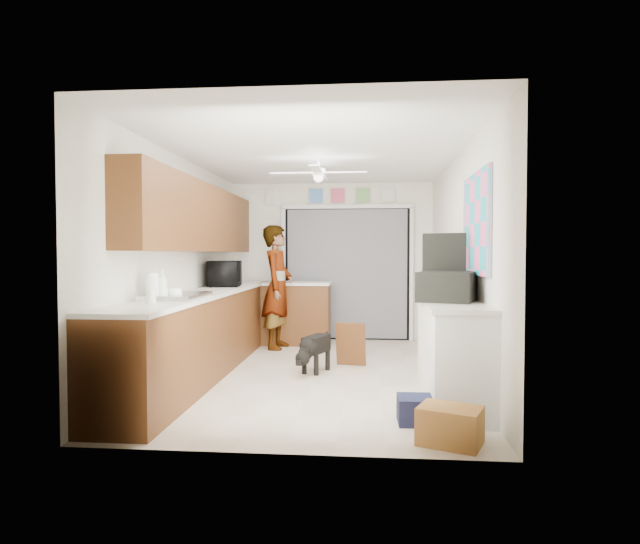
{
  "coord_description": "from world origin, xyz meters",
  "views": [
    {
      "loc": [
        0.57,
        -6.08,
        1.38
      ],
      "look_at": [
        0.0,
        0.4,
        1.15
      ],
      "focal_mm": 30.0,
      "sensor_mm": 36.0,
      "label": 1
    }
  ],
  "objects": [
    {
      "name": "header_frame_4",
      "position": [
        0.9,
        2.47,
        2.3
      ],
      "size": [
        0.22,
        0.02,
        0.22
      ],
      "primitive_type": "cube",
      "color": "silver",
      "rests_on": "wall_back"
    },
    {
      "name": "ceiling_fan",
      "position": [
        0.0,
        0.2,
        2.32
      ],
      "size": [
        1.14,
        1.14,
        0.24
      ],
      "primitive_type": "cube",
      "color": "white",
      "rests_on": "ceiling"
    },
    {
      "name": "suitcase",
      "position": [
        1.32,
        -1.07,
        1.07
      ],
      "size": [
        0.65,
        0.75,
        0.27
      ],
      "primitive_type": "cube",
      "rotation": [
        0.0,
        0.0,
        -0.33
      ],
      "color": "black",
      "rests_on": "right_counter_top"
    },
    {
      "name": "header_frame_3",
      "position": [
        0.5,
        2.47,
        2.3
      ],
      "size": [
        0.22,
        0.02,
        0.22
      ],
      "primitive_type": "cube",
      "color": "#74AF64",
      "rests_on": "wall_back"
    },
    {
      "name": "navy_crate",
      "position": [
        1.0,
        -1.74,
        0.11
      ],
      "size": [
        0.36,
        0.3,
        0.21
      ],
      "primitive_type": "cube",
      "rotation": [
        0.0,
        0.0,
        0.02
      ],
      "color": "#141833",
      "rests_on": "floor"
    },
    {
      "name": "peninsula_top",
      "position": [
        -0.5,
        2.0,
        0.92
      ],
      "size": [
        1.04,
        0.64,
        0.04
      ],
      "primitive_type": "cube",
      "color": "white",
      "rests_on": "peninsula_base"
    },
    {
      "name": "faucet",
      "position": [
        -1.48,
        -1.0,
        1.05
      ],
      "size": [
        0.03,
        0.03,
        0.22
      ],
      "primitive_type": "cylinder",
      "color": "silver",
      "rests_on": "left_countertop"
    },
    {
      "name": "soap_bottle",
      "position": [
        -1.34,
        -1.23,
        1.08
      ],
      "size": [
        0.11,
        0.11,
        0.29
      ],
      "primitive_type": "imported",
      "rotation": [
        0.0,
        0.0,
        -0.01
      ],
      "color": "silver",
      "rests_on": "left_countertop"
    },
    {
      "name": "door_trim_head",
      "position": [
        0.25,
        2.44,
        2.12
      ],
      "size": [
        2.1,
        0.04,
        0.06
      ],
      "primitive_type": "cube",
      "color": "white",
      "rests_on": "wall_back"
    },
    {
      "name": "abstract_painting",
      "position": [
        1.58,
        -1.0,
        1.65
      ],
      "size": [
        0.03,
        1.15,
        0.95
      ],
      "primitive_type": "cube",
      "color": "#FD5D9E",
      "rests_on": "wall_right"
    },
    {
      "name": "suitcase_lid",
      "position": [
        1.32,
        -0.78,
        1.32
      ],
      "size": [
        0.41,
        0.16,
        0.5
      ],
      "primitive_type": "cube",
      "rotation": [
        0.0,
        0.0,
        -0.33
      ],
      "color": "black",
      "rests_on": "suitcase"
    },
    {
      "name": "paper_towel_roll",
      "position": [
        -1.42,
        -1.28,
        1.07
      ],
      "size": [
        0.16,
        0.16,
        0.26
      ],
      "primitive_type": "cylinder",
      "rotation": [
        0.0,
        0.0,
        0.42
      ],
      "color": "white",
      "rests_on": "left_countertop"
    },
    {
      "name": "sink_basin",
      "position": [
        -1.29,
        -1.0,
        0.95
      ],
      "size": [
        0.5,
        0.76,
        0.06
      ],
      "primitive_type": "cube",
      "color": "silver",
      "rests_on": "left_countertop"
    },
    {
      "name": "suitcase_rim",
      "position": [
        1.32,
        -1.07,
        0.96
      ],
      "size": [
        0.6,
        0.69,
        0.02
      ],
      "primitive_type": "cube",
      "rotation": [
        0.0,
        0.0,
        -0.33
      ],
      "color": "yellow",
      "rests_on": "suitcase"
    },
    {
      "name": "back_opening_recess",
      "position": [
        0.25,
        2.47,
        1.05
      ],
      "size": [
        2.0,
        0.06,
        2.1
      ],
      "primitive_type": "cube",
      "color": "black",
      "rests_on": "wall_back"
    },
    {
      "name": "cardboard_box",
      "position": [
        1.17,
        -2.2,
        0.14
      ],
      "size": [
        0.52,
        0.46,
        0.27
      ],
      "primitive_type": "cube",
      "rotation": [
        0.0,
        0.0,
        -0.39
      ],
      "color": "#A97335",
      "rests_on": "floor"
    },
    {
      "name": "header_frame_1",
      "position": [
        -0.25,
        2.47,
        2.3
      ],
      "size": [
        0.22,
        0.02,
        0.22
      ],
      "primitive_type": "cube",
      "color": "#518BDA",
      "rests_on": "wall_back"
    },
    {
      "name": "wall_front",
      "position": [
        0.0,
        -2.5,
        1.25
      ],
      "size": [
        3.2,
        0.0,
        3.2
      ],
      "primitive_type": "plane",
      "rotation": [
        -1.57,
        0.0,
        0.0
      ],
      "color": "white",
      "rests_on": "ground"
    },
    {
      "name": "upper_cabinets",
      "position": [
        -1.44,
        0.2,
        1.8
      ],
      "size": [
        0.32,
        4.0,
        0.8
      ],
      "primitive_type": "cube",
      "color": "#5D3216",
      "rests_on": "wall_left"
    },
    {
      "name": "wall_right",
      "position": [
        1.6,
        0.0,
        1.25
      ],
      "size": [
        0.0,
        5.0,
        5.0
      ],
      "primitive_type": "plane",
      "rotation": [
        1.57,
        0.0,
        -1.57
      ],
      "color": "white",
      "rests_on": "ground"
    },
    {
      "name": "jar_b",
      "position": [
        -1.31,
        -1.56,
        1.0
      ],
      "size": [
        0.08,
        0.08,
        0.12
      ],
      "primitive_type": "cylinder",
      "rotation": [
        0.0,
        0.0,
        0.07
      ],
      "color": "silver",
      "rests_on": "left_countertop"
    },
    {
      "name": "microwave",
      "position": [
        -1.31,
        0.88,
        1.11
      ],
      "size": [
        0.52,
        0.67,
        0.34
      ],
      "primitive_type": "imported",
      "rotation": [
        0.0,
        0.0,
        1.75
      ],
      "color": "black",
      "rests_on": "left_countertop"
    },
    {
      "name": "left_base_cabinets",
      "position": [
        -1.3,
        0.0,
        0.45
      ],
      "size": [
        0.6,
        4.8,
        0.9
      ],
      "primitive_type": "cube",
      "color": "#5D3216",
      "rests_on": "floor"
    },
    {
      "name": "right_counter_top",
      "position": [
        1.34,
        -1.2,
        0.92
      ],
      "size": [
        0.54,
        1.44,
        0.04
      ],
      "primitive_type": "cube",
      "color": "white",
      "rests_on": "right_counter_base"
    },
    {
      "name": "door_trim_left",
      "position": [
        -0.77,
        2.44,
        1.05
      ],
      "size": [
        0.06,
        0.04,
        2.1
      ],
      "primitive_type": "cube",
      "color": "white",
      "rests_on": "wall_back"
    },
    {
      "name": "header_frame_2",
      "position": [
        0.1,
        2.47,
        2.3
      ],
      "size": [
        0.22,
        0.02,
        0.22
      ],
      "primitive_type": "cube",
      "color": "#DC526E",
      "rests_on": "wall_back"
    },
    {
      "name": "cabinet_door_panel",
      "position": [
        0.37,
        0.41,
        0.27
      ],
      "size": [
        0.38,
        0.19,
        0.54
      ],
      "primitive_type": "cube",
      "rotation": [
        0.21,
        0.0,
        -0.15
      ],
      "color": "#5D3216",
      "rests_on": "floor"
    },
    {
      "name": "curtain_panel",
      "position": [
        0.25,
        2.43,
        1.05
      ],
      "size": [
        1.9,
        0.03,
        2.05
      ],
      "primitive_type": "cube",
      "color": "gray",
      "rests_on": "wall_back"
    },
    {
      "name": "door_trim_right",
      "position": [
        1.27,
        2.44,
        1.05
      ],
      "size": [
        0.06,
        0.04,
        2.1
      ],
      "primitive_type": "cube",
      "color": "white",
      "rests_on": "wall_back"
    },
    {
      "name": "left_countertop",
      "position": [
        -1.29,
        0.0,
        0.92
      ],
      "size": [
        0.62,
        4.8,
        0.04
      ],
      "primitive_type": "cube",
      "color": "white",
      "rests_on": "left_base_cabinets"
    },
    {
      "name": "ceiling",
      "position": [
        0.0,
        0.0,
        2.5
      ],
      "size": [
        5.0,
        5.0,
        0.0
      ],
      "primitive_type": "plane",
      "rotation": [
        3.14,
        0.0,
        0.0
      ],
      "color": "white",
      "rests_on": "ground"
    },
    {
      "name": "wall_left",
      "position": [
        -1.6,
        0.0,
        1.25
      ],
      "size": [
        0.0,
        5.0,
        5.0
      ],
      "primitive_type": "plane",
      "rotation": [
        1.57,
        0.0,
        1.57
      ],
      "color": "white",
      "rests_on": "ground"
    },
    {
      "name": "dog",
      "position": [
        -0.01,
        0.05,
        0.24
      ],
      "size": [
        0.46,
        0.66,
        0.48
      ],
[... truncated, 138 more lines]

